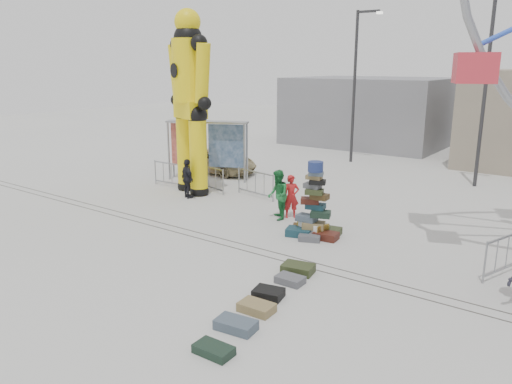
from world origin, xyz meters
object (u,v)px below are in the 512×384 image
Objects in this scene: barricade_dummy_a at (172,175)px; lamp_post_left at (356,80)px; pedestrian_black at (187,179)px; parked_suv at (218,161)px; barricade_wheel_front at (507,254)px; banner_scaffold at (207,136)px; barricade_dummy_c at (255,184)px; crash_test_dummy at (190,96)px; barricade_dummy_b at (209,178)px; lamp_post_right at (488,84)px; steamer_trunk at (313,229)px; pedestrian_red at (291,196)px; pedestrian_green at (278,195)px; suitcase_tower at (314,215)px.

lamp_post_left is at bearing 66.83° from barricade_dummy_a.
parked_suv is (-2.24, 4.55, -0.23)m from pedestrian_black.
banner_scaffold is at bearing 93.80° from barricade_wheel_front.
crash_test_dummy is at bearing -150.99° from barricade_dummy_c.
barricade_dummy_b is (1.76, 0.47, 0.00)m from barricade_dummy_a.
lamp_post_right reaches higher than steamer_trunk.
barricade_dummy_a is at bearing 131.94° from pedestrian_red.
barricade_dummy_a is 3.62m from parked_suv.
lamp_post_left is (-7.00, 2.00, 0.00)m from lamp_post_right.
banner_scaffold reaches higher than barricade_dummy_a.
crash_test_dummy reaches higher than pedestrian_green.
pedestrian_green is (-1.83, 0.73, 0.67)m from steamer_trunk.
pedestrian_green is at bearing -52.81° from banner_scaffold.
barricade_dummy_a is at bearing -158.94° from barricade_dummy_c.
steamer_trunk is 0.22× the size of parked_suv.
steamer_trunk is at bearing -7.07° from barricade_dummy_b.
barricade_dummy_a is at bearing -172.08° from parked_suv.
crash_test_dummy reaches higher than barricade_dummy_a.
lamp_post_right is 11.06m from suitcase_tower.
crash_test_dummy is at bearing 177.74° from steamer_trunk.
crash_test_dummy is 1.85× the size of parked_suv.
barricade_dummy_b is 4.93m from pedestrian_green.
lamp_post_left reaches higher than barricade_wheel_front.
suitcase_tower reaches higher than pedestrian_black.
barricade_dummy_a is 1.00× the size of barricade_wheel_front.
lamp_post_right is at bearing 22.56° from pedestrian_red.
crash_test_dummy is at bearing -139.20° from lamp_post_right.
pedestrian_green is 4.54m from pedestrian_black.
pedestrian_black is (-11.92, 0.70, 0.25)m from barricade_wheel_front.
steamer_trunk is 0.51× the size of pedestrian_green.
banner_scaffold reaches higher than steamer_trunk.
crash_test_dummy is 3.82× the size of barricade_dummy_a.
lamp_post_left is 11.77m from pedestrian_red.
pedestrian_red is (-1.56, 1.18, 0.56)m from steamer_trunk.
parked_suv is (-1.74, 3.72, -3.45)m from crash_test_dummy.
lamp_post_left is 1.05× the size of crash_test_dummy.
pedestrian_black is (0.10, -1.41, 0.25)m from barricade_dummy_b.
banner_scaffold is at bearing 139.35° from suitcase_tower.
lamp_post_right is 7.28m from lamp_post_left.
banner_scaffold is at bearing -158.75° from pedestrian_green.
parked_suv reaches higher than barricade_dummy_a.
lamp_post_right reaches higher than pedestrian_red.
barricade_dummy_b is (-2.12, -9.62, -3.93)m from lamp_post_left.
pedestrian_red reaches higher than barricade_dummy_b.
barricade_dummy_c is at bearing 37.77° from crash_test_dummy.
pedestrian_red is at bearing -75.58° from lamp_post_left.
steamer_trunk is at bearing -165.93° from pedestrian_black.
lamp_post_left reaches higher than pedestrian_black.
barricade_wheel_front is at bearing -160.72° from pedestrian_black.
pedestrian_black is at bearing 140.74° from pedestrian_red.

